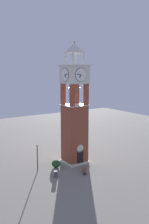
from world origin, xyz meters
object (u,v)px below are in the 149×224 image
(park_bench, at_px, (85,170))
(trash_bin, at_px, (56,174))
(clock_tower, at_px, (75,115))
(lamp_post, at_px, (37,152))

(park_bench, distance_m, trash_bin, 4.03)
(clock_tower, relative_size, park_bench, 11.01)
(clock_tower, distance_m, trash_bin, 9.12)
(clock_tower, bearing_deg, lamp_post, 178.83)
(park_bench, height_order, trash_bin, park_bench)
(trash_bin, bearing_deg, park_bench, -15.02)
(clock_tower, xyz_separation_m, lamp_post, (-6.07, 0.12, -4.70))
(clock_tower, xyz_separation_m, park_bench, (-1.15, -4.16, -6.84))
(lamp_post, distance_m, trash_bin, 4.06)
(clock_tower, height_order, lamp_post, clock_tower)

